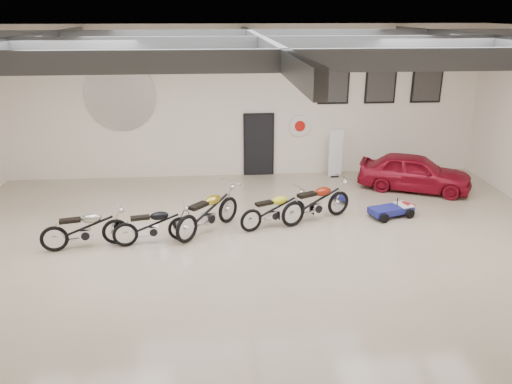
{
  "coord_description": "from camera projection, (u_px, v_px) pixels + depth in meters",
  "views": [
    {
      "loc": [
        -1.0,
        -10.52,
        5.42
      ],
      "look_at": [
        0.0,
        1.2,
        1.1
      ],
      "focal_mm": 35.0,
      "sensor_mm": 36.0,
      "label": 1
    }
  ],
  "objects": [
    {
      "name": "floor",
      "position": [
        260.0,
        253.0,
        11.79
      ],
      "size": [
        16.0,
        12.0,
        0.01
      ],
      "primitive_type": "cube",
      "color": "#BDA890",
      "rests_on": "ground"
    },
    {
      "name": "ceiling",
      "position": [
        261.0,
        31.0,
        10.07
      ],
      "size": [
        16.0,
        12.0,
        0.01
      ],
      "primitive_type": "cube",
      "color": "slate",
      "rests_on": "back_wall"
    },
    {
      "name": "back_wall",
      "position": [
        244.0,
        103.0,
        16.54
      ],
      "size": [
        16.0,
        0.02,
        5.0
      ],
      "primitive_type": "cube",
      "color": "white",
      "rests_on": "floor"
    },
    {
      "name": "ceiling_beams",
      "position": [
        261.0,
        44.0,
        10.15
      ],
      "size": [
        15.8,
        11.8,
        0.32
      ],
      "primitive_type": null,
      "color": "#54575B",
      "rests_on": "ceiling"
    },
    {
      "name": "door",
      "position": [
        259.0,
        145.0,
        17.03
      ],
      "size": [
        0.92,
        0.08,
        2.1
      ],
      "primitive_type": "cube",
      "color": "black",
      "rests_on": "back_wall"
    },
    {
      "name": "logo_plaque",
      "position": [
        120.0,
        96.0,
        16.07
      ],
      "size": [
        2.3,
        0.06,
        1.16
      ],
      "primitive_type": null,
      "color": "silver",
      "rests_on": "back_wall"
    },
    {
      "name": "poster_left",
      "position": [
        334.0,
        84.0,
        16.54
      ],
      "size": [
        1.05,
        0.08,
        1.35
      ],
      "primitive_type": null,
      "color": "black",
      "rests_on": "back_wall"
    },
    {
      "name": "poster_mid",
      "position": [
        381.0,
        83.0,
        16.67
      ],
      "size": [
        1.05,
        0.08,
        1.35
      ],
      "primitive_type": null,
      "color": "black",
      "rests_on": "back_wall"
    },
    {
      "name": "poster_right",
      "position": [
        427.0,
        83.0,
        16.79
      ],
      "size": [
        1.05,
        0.08,
        1.35
      ],
      "primitive_type": null,
      "color": "black",
      "rests_on": "back_wall"
    },
    {
      "name": "oil_sign",
      "position": [
        300.0,
        126.0,
        16.92
      ],
      "size": [
        0.72,
        0.1,
        0.72
      ],
      "primitive_type": null,
      "color": "white",
      "rests_on": "back_wall"
    },
    {
      "name": "banner_stand",
      "position": [
        336.0,
        152.0,
        16.89
      ],
      "size": [
        0.47,
        0.2,
        1.72
      ],
      "primitive_type": null,
      "rotation": [
        0.0,
        0.0,
        0.02
      ],
      "color": "white",
      "rests_on": "floor"
    },
    {
      "name": "motorcycle_silver",
      "position": [
        85.0,
        228.0,
        11.89
      ],
      "size": [
        2.09,
        1.03,
        1.04
      ],
      "primitive_type": null,
      "rotation": [
        0.0,
        0.0,
        0.21
      ],
      "color": "silver",
      "rests_on": "floor"
    },
    {
      "name": "motorcycle_black",
      "position": [
        153.0,
        225.0,
        12.13
      ],
      "size": [
        1.97,
        0.94,
        0.99
      ],
      "primitive_type": null,
      "rotation": [
        0.0,
        0.0,
        0.19
      ],
      "color": "silver",
      "rests_on": "floor"
    },
    {
      "name": "motorcycle_gold",
      "position": [
        208.0,
        211.0,
        12.72
      ],
      "size": [
        2.01,
        2.11,
        1.16
      ],
      "primitive_type": null,
      "rotation": [
        0.0,
        0.0,
        0.83
      ],
      "color": "silver",
      "rests_on": "floor"
    },
    {
      "name": "motorcycle_yellow",
      "position": [
        274.0,
        209.0,
        13.06
      ],
      "size": [
        1.99,
        1.3,
        0.99
      ],
      "primitive_type": null,
      "rotation": [
        0.0,
        0.0,
        0.41
      ],
      "color": "silver",
      "rests_on": "floor"
    },
    {
      "name": "motorcycle_red",
      "position": [
        317.0,
        201.0,
        13.41
      ],
      "size": [
        2.25,
        1.53,
        1.13
      ],
      "primitive_type": null,
      "rotation": [
        0.0,
        0.0,
        0.44
      ],
      "color": "silver",
      "rests_on": "floor"
    },
    {
      "name": "go_kart",
      "position": [
        395.0,
        207.0,
        13.81
      ],
      "size": [
        1.63,
        1.08,
        0.54
      ],
      "primitive_type": null,
      "rotation": [
        0.0,
        0.0,
        0.29
      ],
      "color": "navy",
      "rests_on": "floor"
    },
    {
      "name": "vintage_car",
      "position": [
        414.0,
        172.0,
        15.75
      ],
      "size": [
        2.67,
        3.71,
        1.17
      ],
      "primitive_type": "imported",
      "rotation": [
        0.0,
        0.0,
        1.15
      ],
      "color": "maroon",
      "rests_on": "floor"
    }
  ]
}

